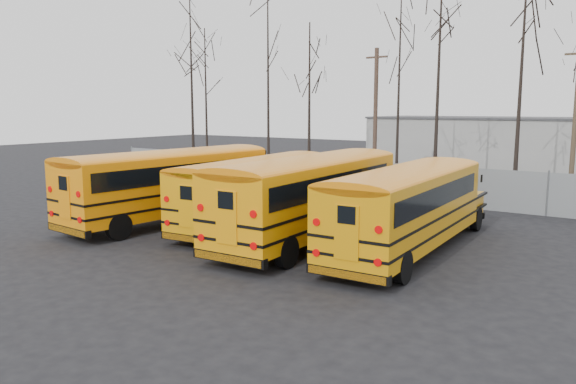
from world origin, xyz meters
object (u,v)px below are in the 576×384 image
Objects in this scene: bus_c at (313,190)px; utility_pole_left at (375,115)px; bus_d at (409,202)px; bus_a at (174,179)px; bus_b at (259,186)px; utility_pole_right at (575,122)px.

utility_pole_left reaches higher than bus_c.
bus_d is at bearing 3.05° from bus_c.
bus_a is at bearing -89.15° from utility_pole_left.
bus_b is 0.98× the size of bus_d.
bus_d is 15.02m from utility_pole_right.
bus_b is at bearing -123.16° from utility_pole_right.
bus_c is 16.59m from utility_pole_left.
bus_a is 20.44m from utility_pole_right.
bus_a is at bearing -129.58° from utility_pole_right.
bus_a is 1.09× the size of bus_b.
utility_pole_right is (3.03, 14.51, 2.42)m from bus_d.
utility_pole_right is at bearing 53.59° from bus_a.
utility_pole_left is at bearing 105.82° from bus_c.
utility_pole_left is at bearing 117.41° from bus_d.
utility_pole_right is (11.61, -0.82, -0.24)m from utility_pole_left.
utility_pole_right is at bearing 3.44° from utility_pole_left.
bus_c is 1.34× the size of utility_pole_left.
bus_b is at bearing 162.85° from bus_c.
bus_d is (10.43, 0.68, -0.10)m from bus_a.
utility_pole_left is (-8.58, 15.33, 2.67)m from bus_d.
bus_d is at bearing -99.84° from utility_pole_right.
bus_a reaches higher than bus_d.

